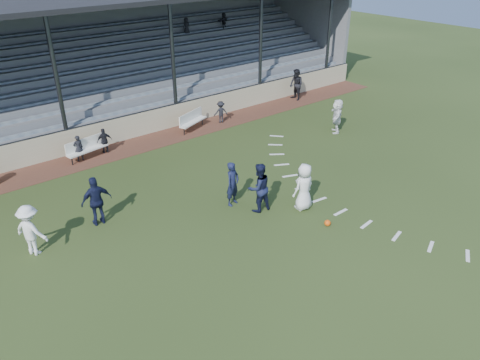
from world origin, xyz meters
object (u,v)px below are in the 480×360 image
bench_right (192,119)px  player_navy_lead (233,184)px  official (296,85)px  bench_left (86,147)px  football (328,223)px  player_white_lead (304,187)px

bench_right → player_navy_lead: (-3.18, -7.52, 0.30)m
player_navy_lead → official: size_ratio=0.92×
bench_right → bench_left: bearing=158.5°
football → official: 14.44m
bench_left → official: (13.72, 0.05, 0.39)m
bench_right → player_white_lead: bearing=-119.1°
player_white_lead → player_navy_lead: 2.69m
player_white_lead → football: bearing=82.9°
player_white_lead → player_navy_lead: size_ratio=1.05×
official → player_navy_lead: bearing=-47.7°
player_white_lead → bench_left: bearing=-64.0°
bench_left → bench_right: bearing=-10.7°
player_white_lead → player_navy_lead: bearing=-45.6°
bench_left → player_navy_lead: player_navy_lead is taller
official → football: bearing=-32.8°
bench_left → bench_right: 5.84m
football → player_white_lead: player_white_lead is taller
bench_left → player_white_lead: 10.51m
player_white_lead → official: 13.24m
official → bench_right: bearing=-81.7°
player_navy_lead → player_white_lead: bearing=-63.2°
bench_right → football: size_ratio=8.73×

